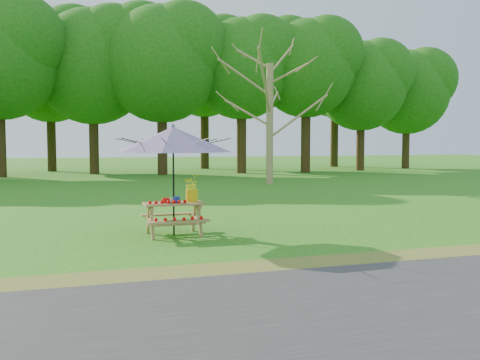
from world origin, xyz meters
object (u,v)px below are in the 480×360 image
object	(u,v)px
bare_tree	(270,13)
picnic_table	(174,219)
flower_bucket	(192,187)
patio_umbrella	(173,139)

from	to	relation	value
bare_tree	picnic_table	size ratio (longest dim) A/B	9.58
bare_tree	picnic_table	distance (m)	15.65
flower_bucket	patio_umbrella	bearing A→B (deg)	-172.45
picnic_table	patio_umbrella	size ratio (longest dim) A/B	0.42
picnic_table	patio_umbrella	bearing A→B (deg)	84.81
bare_tree	flower_bucket	size ratio (longest dim) A/B	22.29
picnic_table	flower_bucket	xyz separation A→B (m)	(0.39, 0.05, 0.65)
patio_umbrella	bare_tree	bearing A→B (deg)	61.00
patio_umbrella	flower_bucket	xyz separation A→B (m)	(0.39, 0.05, -0.98)
bare_tree	patio_umbrella	size ratio (longest dim) A/B	4.04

